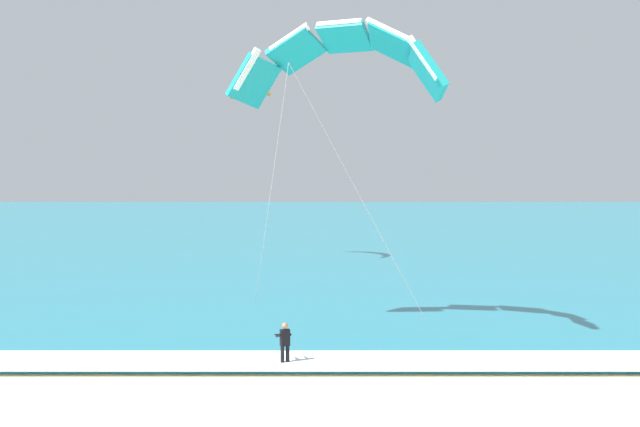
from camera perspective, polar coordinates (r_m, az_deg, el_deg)
sea at (r=85.37m, az=2.16°, el=-1.12°), size 200.00×120.00×0.20m
surf_foam at (r=27.12m, az=6.52°, el=-11.51°), size 200.00×2.73×0.04m
surfboard at (r=26.79m, az=-2.59°, el=-12.11°), size 0.95×1.46×0.09m
kitesurfer at (r=26.57m, az=-2.61°, el=-10.20°), size 0.65×0.65×1.69m
kite_primary at (r=30.90m, az=1.80°, el=12.37°), size 9.05×6.69×12.25m
kite_distant at (r=54.27m, az=-5.28°, el=10.23°), size 3.40×4.51×1.80m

